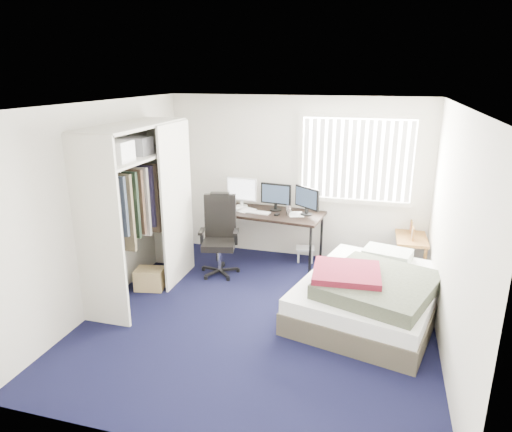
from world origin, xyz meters
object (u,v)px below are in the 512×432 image
at_px(nightstand, 411,240).
at_px(desk, 270,210).
at_px(office_chair, 220,243).
at_px(bed, 370,293).

bearing_deg(nightstand, desk, -177.39).
distance_m(desk, office_chair, 0.94).
height_order(nightstand, bed, nightstand).
height_order(desk, bed, desk).
xyz_separation_m(desk, nightstand, (2.07, 0.09, -0.30)).
distance_m(desk, bed, 2.12).
height_order(office_chair, bed, office_chair).
bearing_deg(desk, office_chair, -134.12).
xyz_separation_m(desk, bed, (1.57, -1.32, -0.53)).
relative_size(office_chair, nightstand, 1.37).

